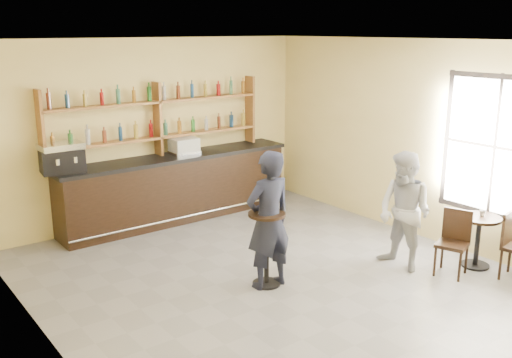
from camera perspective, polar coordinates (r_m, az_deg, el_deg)
floor at (r=7.92m, az=2.38°, el=-10.20°), size 7.00×7.00×0.00m
ceiling at (r=7.18m, az=2.66°, el=13.61°), size 7.00×7.00×0.00m
wall_back at (r=10.27m, az=-10.08°, el=4.81°), size 7.00×0.00×7.00m
wall_left at (r=6.00m, az=-20.17°, el=-3.09°), size 0.00×7.00×7.00m
wall_right at (r=9.54m, az=16.56°, el=3.66°), size 0.00×7.00×7.00m
window_pane at (r=8.88m, az=22.79°, el=2.96°), size 0.00×2.00×2.00m
window_frame at (r=8.88m, az=22.77°, el=2.96°), size 0.04×1.70×2.10m
shelf_unit at (r=10.12m, az=-9.79°, el=5.88°), size 4.00×0.26×1.40m
liquor_bottles at (r=10.09m, az=-9.83°, el=6.84°), size 3.68×0.10×1.00m
bar_counter at (r=10.28m, az=-7.90°, el=-0.85°), size 4.37×0.85×1.18m
espresso_machine at (r=9.31m, az=-18.83°, el=2.02°), size 0.69×0.49×0.46m
pastry_case at (r=10.19m, az=-7.21°, el=3.28°), size 0.52×0.43×0.29m
pedestal_table at (r=7.63m, az=1.07°, el=-7.04°), size 0.60×0.60×1.02m
napkin at (r=7.46m, az=1.09°, el=-3.39°), size 0.23×0.23×0.00m
donut at (r=7.45m, az=1.20°, el=-3.20°), size 0.18×0.18×0.05m
cup_pedestal at (r=7.60m, az=1.45°, el=-2.67°), size 0.16×0.16×0.10m
man_main at (r=7.45m, az=1.26°, el=-4.14°), size 0.69×0.47×1.86m
cafe_table at (r=8.84m, az=21.27°, el=-5.86°), size 0.72×0.72×0.76m
cup_cafe at (r=8.75m, az=21.70°, el=-3.19°), size 0.11×0.11×0.09m
chair_west at (r=8.40m, az=19.03°, el=-6.15°), size 0.50×0.50×0.92m
patron_second at (r=8.29m, az=14.63°, el=-3.19°), size 0.65×0.83×1.71m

